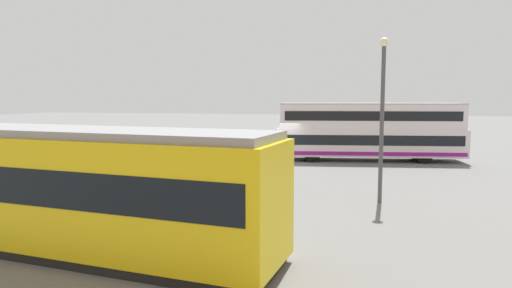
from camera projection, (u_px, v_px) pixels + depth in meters
The scene contains 8 objects.
ground_plane at pixel (279, 163), 28.21m from camera, with size 160.00×160.00×0.00m, color slate.
double_decker_bus at pixel (369, 131), 28.94m from camera, with size 12.10×4.23×3.76m.
tram_yellow at pixel (22, 183), 12.44m from camera, with size 15.26×4.26×3.31m.
pedestrian_near_railing at pixel (204, 156), 23.68m from camera, with size 0.41×0.41×1.71m.
pedestrian_crossing at pixel (244, 166), 20.74m from camera, with size 0.36×0.36×1.60m.
pedestrian_railing at pixel (161, 160), 24.18m from camera, with size 6.61×0.79×1.08m.
info_sign at pixel (108, 140), 24.85m from camera, with size 1.12×0.12×2.51m.
street_lamp at pixel (382, 107), 17.15m from camera, with size 0.36×0.36×6.39m.
Camera 1 is at (-5.03, 27.52, 4.11)m, focal length 31.19 mm.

